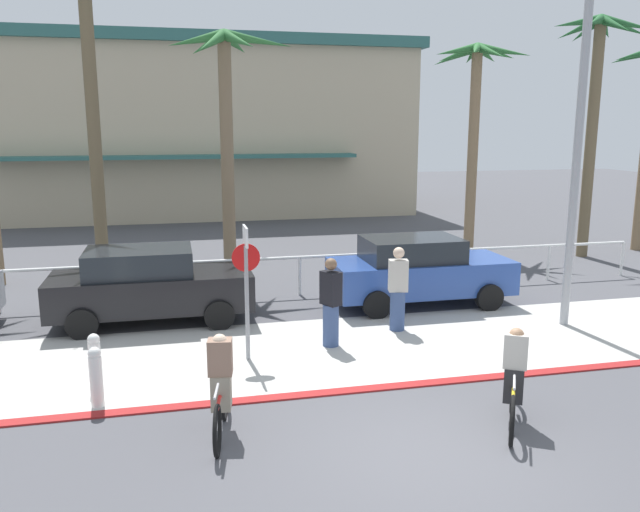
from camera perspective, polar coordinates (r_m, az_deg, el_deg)
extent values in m
plane|color=#4C4C51|center=(18.27, -2.73, -2.26)|extent=(80.00, 80.00, 0.00)
cube|color=beige|center=(12.84, 1.99, -8.26)|extent=(44.00, 4.00, 0.02)
cube|color=maroon|center=(11.05, 4.74, -11.65)|extent=(44.00, 0.24, 0.03)
cube|color=#BCAD8E|center=(34.30, -12.76, 10.60)|extent=(22.78, 9.69, 7.90)
cube|color=#2D605B|center=(34.51, -13.08, 17.59)|extent=(23.38, 10.29, 0.50)
cube|color=#2D605B|center=(28.99, -12.57, 8.60)|extent=(15.95, 1.20, 0.16)
cylinder|color=white|center=(16.61, -1.83, -0.12)|extent=(19.36, 0.08, 0.08)
cylinder|color=white|center=(16.50, -18.55, -2.59)|extent=(0.08, 0.08, 1.00)
cylinder|color=white|center=(16.43, -10.13, -2.21)|extent=(0.08, 0.08, 1.00)
cylinder|color=white|center=(16.72, -1.82, -1.80)|extent=(0.08, 0.08, 1.00)
cylinder|color=white|center=(17.34, 6.05, -1.37)|extent=(0.08, 0.08, 1.00)
cylinder|color=white|center=(18.26, 13.24, -0.96)|extent=(0.08, 0.08, 1.00)
cylinder|color=white|center=(19.44, 19.66, -0.58)|extent=(0.08, 0.08, 1.00)
cylinder|color=white|center=(20.84, 25.27, -0.24)|extent=(0.08, 0.08, 1.00)
cylinder|color=gray|center=(12.03, -6.51, -4.25)|extent=(0.08, 0.08, 2.20)
cube|color=white|center=(11.75, -6.65, 1.77)|extent=(0.04, 0.56, 0.36)
cylinder|color=red|center=(11.82, -6.61, -0.14)|extent=(0.52, 0.03, 0.52)
cylinder|color=white|center=(10.77, -19.26, -10.55)|extent=(0.20, 0.20, 0.85)
sphere|color=white|center=(10.61, -19.43, -8.17)|extent=(0.20, 0.20, 0.20)
cylinder|color=white|center=(11.43, -19.34, -9.28)|extent=(0.20, 0.20, 0.85)
sphere|color=white|center=(11.27, -19.50, -7.02)|extent=(0.20, 0.20, 0.20)
cylinder|color=#9EA0A5|center=(14.71, 21.89, 8.36)|extent=(0.18, 0.18, 7.50)
cylinder|color=brown|center=(19.03, -19.50, 11.04)|extent=(0.36, 0.36, 8.81)
cylinder|color=#756047|center=(18.10, -8.24, 8.28)|extent=(0.36, 0.36, 6.72)
cone|color=#2D6B33|center=(18.31, -5.52, 18.51)|extent=(1.88, 0.32, 0.57)
cone|color=#2D6B33|center=(18.83, -7.59, 18.17)|extent=(1.01, 1.42, 0.64)
cone|color=#2D6B33|center=(18.85, -9.97, 18.02)|extent=(1.10, 1.59, 0.69)
cone|color=#2D6B33|center=(18.16, -10.97, 18.32)|extent=(1.53, 0.32, 0.63)
cone|color=#2D6B33|center=(17.55, -9.58, 18.25)|extent=(1.05, 1.49, 0.84)
cone|color=#2D6B33|center=(17.69, -7.30, 18.47)|extent=(0.96, 1.34, 0.72)
cylinder|color=#846B4C|center=(23.13, 13.43, 9.03)|extent=(0.36, 0.36, 6.92)
cone|color=#2D6B33|center=(23.54, 15.39, 17.02)|extent=(1.45, 0.32, 0.64)
cone|color=#2D6B33|center=(23.93, 14.58, 16.93)|extent=(1.43, 1.27, 0.67)
cone|color=#2D6B33|center=(23.86, 13.35, 16.96)|extent=(0.56, 1.44, 0.70)
cone|color=#2D6B33|center=(23.73, 11.92, 16.97)|extent=(1.22, 1.79, 0.77)
cone|color=#2D6B33|center=(23.16, 12.17, 17.13)|extent=(1.41, 0.77, 0.74)
cone|color=#2D6B33|center=(22.57, 12.11, 17.41)|extent=(1.92, 0.96, 0.65)
cone|color=#2D6B33|center=(22.44, 13.70, 17.39)|extent=(1.10, 1.59, 0.64)
cone|color=#2D6B33|center=(22.65, 14.96, 17.12)|extent=(0.58, 1.58, 0.75)
cone|color=#2D6B33|center=(23.04, 16.04, 17.08)|extent=(1.60, 1.41, 0.67)
cylinder|color=brown|center=(23.08, 22.95, 9.33)|extent=(0.36, 0.36, 7.64)
cone|color=#235B2D|center=(23.79, 25.45, 17.88)|extent=(1.83, 0.32, 0.76)
cone|color=#235B2D|center=(24.15, 24.02, 17.98)|extent=(1.53, 1.53, 0.68)
cone|color=#235B2D|center=(23.86, 22.58, 18.01)|extent=(0.32, 1.57, 0.81)
cone|color=#235B2D|center=(23.38, 22.04, 18.20)|extent=(1.22, 1.22, 0.80)
cone|color=#235B2D|center=(22.82, 21.93, 18.69)|extent=(1.71, 0.32, 0.59)
cone|color=#235B2D|center=(22.41, 23.32, 18.63)|extent=(1.54, 1.54, 0.67)
cone|color=#235B2D|center=(22.73, 24.73, 18.20)|extent=(0.32, 1.47, 0.82)
cone|color=#235B2D|center=(23.16, 25.73, 18.06)|extent=(1.42, 1.42, 0.76)
cone|color=#235B2D|center=(25.50, 26.05, 15.63)|extent=(1.05, 1.49, 0.63)
cone|color=#235B2D|center=(24.76, 26.26, 15.73)|extent=(1.60, 0.32, 0.67)
cube|color=black|center=(14.83, -14.69, -3.00)|extent=(4.40, 1.80, 0.80)
cube|color=#1E2328|center=(14.69, -15.80, -0.47)|extent=(2.29, 1.58, 0.56)
cylinder|color=black|center=(15.82, -9.43, -3.36)|extent=(0.66, 0.22, 0.66)
cylinder|color=black|center=(14.09, -8.94, -5.21)|extent=(0.66, 0.22, 0.66)
cylinder|color=black|center=(15.91, -19.62, -3.81)|extent=(0.66, 0.22, 0.66)
cylinder|color=black|center=(14.19, -20.41, -5.69)|extent=(0.66, 0.22, 0.66)
cube|color=#284793|center=(15.95, 8.91, -1.74)|extent=(4.40, 1.80, 0.80)
cube|color=#1E2328|center=(15.72, 8.14, 0.62)|extent=(2.29, 1.58, 0.56)
cylinder|color=black|center=(17.40, 12.07, -2.10)|extent=(0.66, 0.22, 0.66)
cylinder|color=black|center=(15.84, 14.82, -3.57)|extent=(0.66, 0.22, 0.66)
cylinder|color=black|center=(16.42, 3.12, -2.67)|extent=(0.66, 0.22, 0.66)
cylinder|color=black|center=(14.76, 5.07, -4.33)|extent=(0.66, 0.22, 0.66)
torus|color=black|center=(9.58, 16.70, -13.86)|extent=(0.41, 0.65, 0.72)
torus|color=black|center=(10.59, 16.75, -11.35)|extent=(0.41, 0.65, 0.72)
cylinder|color=gold|center=(10.22, 16.79, -11.29)|extent=(0.39, 0.62, 0.35)
cylinder|color=gold|center=(9.68, 16.82, -11.71)|extent=(0.23, 0.36, 0.07)
cylinder|color=gold|center=(10.10, 16.81, -11.13)|extent=(0.05, 0.05, 0.44)
cylinder|color=silver|center=(9.41, 16.90, -10.70)|extent=(0.28, 0.45, 0.04)
cube|color=#232326|center=(10.08, 16.83, -10.81)|extent=(0.40, 0.42, 0.52)
cube|color=#B7B2A8|center=(9.90, 17.01, -8.02)|extent=(0.42, 0.39, 0.52)
sphere|color=#9E7556|center=(9.83, 17.08, -6.76)|extent=(0.22, 0.22, 0.22)
torus|color=black|center=(9.03, -9.12, -15.11)|extent=(0.18, 0.72, 0.72)
torus|color=black|center=(10.02, -8.50, -12.29)|extent=(0.18, 0.72, 0.72)
cylinder|color=red|center=(9.66, -8.70, -12.28)|extent=(0.17, 0.69, 0.35)
cylinder|color=red|center=(9.13, -9.03, -12.81)|extent=(0.11, 0.39, 0.07)
cylinder|color=red|center=(9.54, -8.77, -12.13)|extent=(0.05, 0.05, 0.44)
cylinder|color=silver|center=(8.85, -9.21, -11.78)|extent=(0.12, 0.50, 0.04)
cube|color=gray|center=(9.52, -8.78, -11.80)|extent=(0.33, 0.36, 0.52)
cube|color=#93705B|center=(9.33, -8.88, -8.86)|extent=(0.38, 0.31, 0.52)
sphere|color=beige|center=(9.25, -8.92, -7.53)|extent=(0.22, 0.22, 0.22)
cylinder|color=#384C7A|center=(12.87, 0.96, -6.21)|extent=(0.43, 0.43, 0.87)
cube|color=black|center=(12.65, 0.97, -2.88)|extent=(0.41, 0.47, 0.67)
sphere|color=brown|center=(12.54, 0.98, -0.73)|extent=(0.24, 0.24, 0.24)
cylinder|color=#384C7A|center=(13.93, 6.89, -4.87)|extent=(0.38, 0.38, 0.88)
cube|color=#B7B2A8|center=(13.73, 6.97, -1.73)|extent=(0.44, 0.33, 0.68)
sphere|color=beige|center=(13.63, 7.02, 0.28)|extent=(0.24, 0.24, 0.24)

